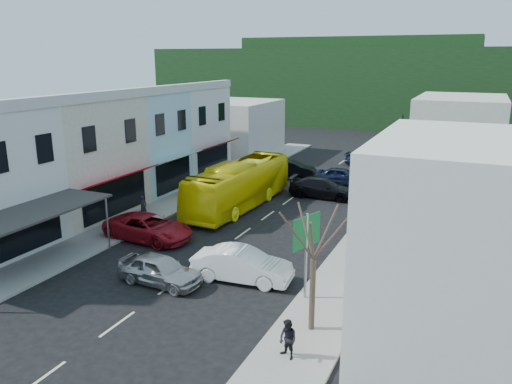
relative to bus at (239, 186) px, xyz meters
The scene contains 21 objects.
ground 9.64m from the bus, 73.32° to the right, with size 120.00×120.00×0.00m, color black.
sidewalk_left 5.07m from the bus, 169.50° to the left, with size 3.00×52.00×0.15m, color gray.
sidewalk_right 10.38m from the bus, ahead, with size 3.00×52.00×0.15m, color gray.
shopfront_row 10.87m from the bus, 157.13° to the right, with size 8.25×30.00×8.00m.
right_building 21.01m from the bus, 38.94° to the right, with size 8.00×9.00×8.00m, color silver.
distant_block_left 20.19m from the bus, 117.40° to the left, with size 8.00×10.00×6.00m, color #B7B2A8.
distant_block_right 25.07m from the bus, 56.67° to the left, with size 8.00×12.00×7.00m, color #B7B2A8.
hillside 56.23m from the bus, 88.69° to the left, with size 80.00×26.00×14.00m.
bus is the anchor object (origin of this frame).
car_silver 13.40m from the bus, 80.76° to the right, with size 1.80×4.40×1.40m, color #A9A9AD.
car_white 12.59m from the bus, 63.39° to the right, with size 1.80×4.40×1.40m, color white.
car_red 8.67m from the bus, 103.32° to the right, with size 1.90×4.60×1.40m, color maroon.
car_black_near 7.01m from the bus, 45.45° to the left, with size 1.84×4.50×1.40m, color black.
car_navy_mid 11.01m from the bus, 62.20° to the left, with size 1.80×4.40×1.40m, color black.
car_black_far 10.97m from the bus, 88.97° to the left, with size 1.80×4.40×1.40m, color black.
car_navy_far 18.69m from the bus, 72.62° to the left, with size 1.84×4.50×1.40m, color black.
pedestrian_left 7.16m from the bus, 128.29° to the right, with size 0.60×0.40×1.70m, color black.
pedestrian_right 19.49m from the bus, 58.85° to the right, with size 0.70×0.44×1.70m, color black.
direction_sign 15.05m from the bus, 52.61° to the right, with size 0.80×1.83×4.14m, color #085021, non-canonical shape.
street_tree 17.74m from the bus, 54.60° to the right, with size 2.58×2.58×6.31m, color #382A22, non-canonical shape.
traffic_signal 21.05m from the bus, 66.06° to the left, with size 0.81×1.15×5.23m, color black, non-canonical shape.
Camera 1 is at (12.80, -22.49, 10.68)m, focal length 35.00 mm.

